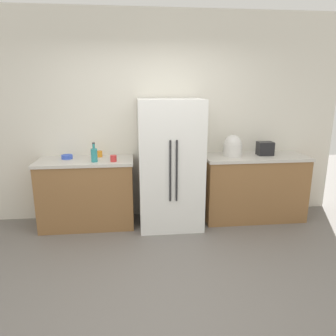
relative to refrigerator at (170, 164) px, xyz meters
name	(u,v)px	position (x,y,z in m)	size (l,w,h in m)	color
ground_plane	(164,286)	(-0.22, -1.44, -0.86)	(11.01, 11.01, 0.00)	slate
kitchen_back_panel	(151,118)	(-0.22, 0.43, 0.58)	(5.51, 0.10, 2.89)	silver
counter_left	(87,193)	(-1.13, 0.08, -0.40)	(1.27, 0.60, 0.93)	olive
counter_right	(253,187)	(1.22, 0.08, -0.40)	(1.45, 0.60, 0.93)	olive
refrigerator	(170,164)	(0.00, 0.00, 0.00)	(0.84, 0.74, 1.73)	white
toaster	(265,148)	(1.37, 0.11, 0.16)	(0.21, 0.16, 0.19)	black
rice_cooker	(233,146)	(0.89, 0.10, 0.20)	(0.26, 0.26, 0.30)	silver
bottle_a	(94,155)	(-0.99, -0.06, 0.16)	(0.08, 0.08, 0.25)	teal
cup_a	(113,158)	(-0.75, -0.07, 0.11)	(0.08, 0.08, 0.08)	red
cup_b	(99,154)	(-0.96, 0.24, 0.11)	(0.08, 0.08, 0.08)	orange
bowl_a	(67,157)	(-1.38, 0.17, 0.10)	(0.15, 0.15, 0.05)	blue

